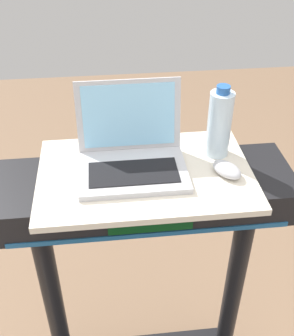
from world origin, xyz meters
name	(u,v)px	position (x,y,z in m)	size (l,w,h in m)	color
desk_board	(145,174)	(0.00, 0.70, 1.14)	(0.63, 0.41, 0.02)	beige
laptop	(132,153)	(-0.04, 0.73, 1.20)	(0.31, 0.26, 0.23)	#B7B7BC
computer_mouse	(227,169)	(0.23, 0.66, 1.17)	(0.06, 0.10, 0.03)	#B2B2B7
water_bottle	(219,123)	(0.23, 0.77, 1.26)	(0.07, 0.07, 0.23)	silver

